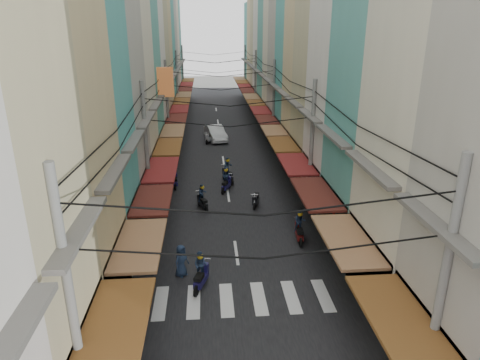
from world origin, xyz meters
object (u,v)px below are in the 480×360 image
market_umbrella (360,223)px  bicycle (349,210)px  white_car (216,140)px  traffic_sign (333,216)px

market_umbrella → bicycle: bearing=75.0°
white_car → market_umbrella: bearing=-87.9°
bicycle → market_umbrella: (-1.70, -6.33, 2.21)m
bicycle → market_umbrella: size_ratio=0.62×
white_car → traffic_sign: traffic_sign is taller
bicycle → traffic_sign: (-2.72, -5.33, 2.14)m
bicycle → traffic_sign: bearing=157.3°
white_car → bicycle: bearing=-78.7°
white_car → bicycle: (7.99, -18.33, 0.00)m
white_car → market_umbrella: size_ratio=2.07×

